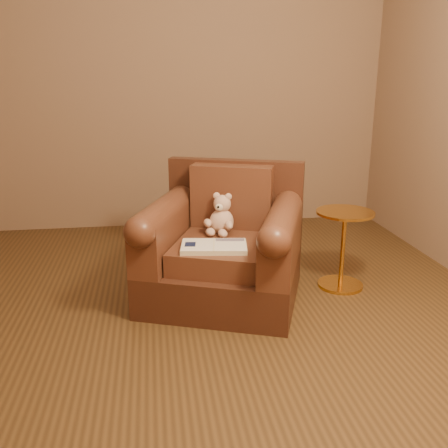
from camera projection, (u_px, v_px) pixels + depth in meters
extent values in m
plane|color=#4E341A|center=(170.00, 328.00, 2.72)|extent=(4.00, 4.00, 0.00)
cube|color=#8B6C56|center=(155.00, 72.00, 4.23)|extent=(4.00, 0.02, 2.70)
cube|color=#8B6C56|center=(216.00, 50.00, 0.44)|extent=(4.00, 0.02, 2.70)
cube|color=#412115|center=(223.00, 278.00, 3.07)|extent=(1.13, 1.10, 0.25)
cube|color=#412115|center=(235.00, 201.00, 3.31)|extent=(0.86, 0.40, 0.55)
cube|color=brown|center=(221.00, 252.00, 2.97)|extent=(0.70, 0.76, 0.13)
cube|color=brown|center=(232.00, 197.00, 3.18)|extent=(0.53, 0.32, 0.40)
cube|color=brown|center=(164.00, 236.00, 3.02)|extent=(0.43, 0.77, 0.28)
cube|color=brown|center=(281.00, 244.00, 2.88)|extent=(0.43, 0.77, 0.28)
cylinder|color=brown|center=(163.00, 213.00, 2.98)|extent=(0.43, 0.77, 0.18)
cylinder|color=brown|center=(282.00, 220.00, 2.84)|extent=(0.43, 0.77, 0.18)
ellipsoid|color=#D7AC97|center=(222.00, 221.00, 3.10)|extent=(0.15, 0.13, 0.16)
sphere|color=#D7AC97|center=(222.00, 204.00, 3.07)|extent=(0.11, 0.11, 0.11)
ellipsoid|color=#D7AC97|center=(217.00, 196.00, 3.08)|extent=(0.04, 0.02, 0.04)
ellipsoid|color=#D7AC97|center=(228.00, 197.00, 3.05)|extent=(0.04, 0.02, 0.04)
ellipsoid|color=beige|center=(219.00, 207.00, 3.03)|extent=(0.05, 0.03, 0.04)
sphere|color=black|center=(218.00, 207.00, 3.01)|extent=(0.02, 0.02, 0.02)
ellipsoid|color=#D7AC97|center=(208.00, 223.00, 3.06)|extent=(0.05, 0.10, 0.05)
ellipsoid|color=#D7AC97|center=(229.00, 225.00, 3.02)|extent=(0.05, 0.10, 0.05)
ellipsoid|color=#D7AC97|center=(210.00, 232.00, 3.04)|extent=(0.06, 0.10, 0.05)
ellipsoid|color=#D7AC97|center=(223.00, 233.00, 3.02)|extent=(0.06, 0.10, 0.05)
cube|color=beige|center=(214.00, 247.00, 2.82)|extent=(0.40, 0.27, 0.03)
cube|color=white|center=(198.00, 245.00, 2.81)|extent=(0.21, 0.24, 0.00)
cube|color=white|center=(230.00, 244.00, 2.81)|extent=(0.21, 0.24, 0.00)
cube|color=beige|center=(214.00, 244.00, 2.81)|extent=(0.04, 0.22, 0.00)
cube|color=#0F1638|center=(190.00, 244.00, 2.81)|extent=(0.07, 0.09, 0.00)
cube|color=slate|center=(230.00, 240.00, 2.89)|extent=(0.17, 0.07, 0.00)
cylinder|color=gold|center=(340.00, 285.00, 3.26)|extent=(0.29, 0.29, 0.02)
cylinder|color=gold|center=(343.00, 250.00, 3.19)|extent=(0.03, 0.03, 0.47)
cylinder|color=gold|center=(345.00, 213.00, 3.12)|extent=(0.36, 0.36, 0.02)
cylinder|color=gold|center=(345.00, 214.00, 3.12)|extent=(0.03, 0.03, 0.02)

